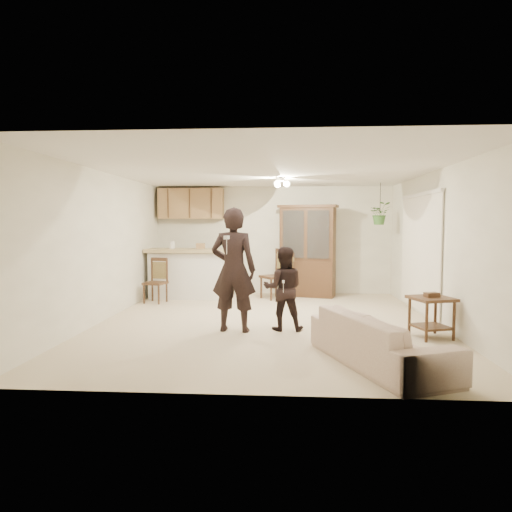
# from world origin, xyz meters

# --- Properties ---
(floor) EXTENTS (6.50, 6.50, 0.00)m
(floor) POSITION_xyz_m (0.00, 0.00, 0.00)
(floor) COLOR beige
(floor) RESTS_ON ground
(ceiling) EXTENTS (5.50, 6.50, 0.02)m
(ceiling) POSITION_xyz_m (0.00, 0.00, 2.50)
(ceiling) COLOR silver
(ceiling) RESTS_ON wall_back
(wall_back) EXTENTS (5.50, 0.02, 2.50)m
(wall_back) POSITION_xyz_m (0.00, 3.25, 1.25)
(wall_back) COLOR white
(wall_back) RESTS_ON ground
(wall_front) EXTENTS (5.50, 0.02, 2.50)m
(wall_front) POSITION_xyz_m (0.00, -3.25, 1.25)
(wall_front) COLOR white
(wall_front) RESTS_ON ground
(wall_left) EXTENTS (0.02, 6.50, 2.50)m
(wall_left) POSITION_xyz_m (-2.75, 0.00, 1.25)
(wall_left) COLOR white
(wall_left) RESTS_ON ground
(wall_right) EXTENTS (0.02, 6.50, 2.50)m
(wall_right) POSITION_xyz_m (2.75, 0.00, 1.25)
(wall_right) COLOR white
(wall_right) RESTS_ON ground
(breakfast_bar) EXTENTS (1.60, 0.55, 1.00)m
(breakfast_bar) POSITION_xyz_m (-1.85, 2.35, 0.50)
(breakfast_bar) COLOR silver
(breakfast_bar) RESTS_ON floor
(bar_top) EXTENTS (1.75, 0.70, 0.08)m
(bar_top) POSITION_xyz_m (-1.85, 2.35, 1.05)
(bar_top) COLOR tan
(bar_top) RESTS_ON breakfast_bar
(upper_cabinets) EXTENTS (1.50, 0.34, 0.70)m
(upper_cabinets) POSITION_xyz_m (-1.90, 3.07, 2.10)
(upper_cabinets) COLOR olive
(upper_cabinets) RESTS_ON wall_back
(vertical_blinds) EXTENTS (0.06, 2.30, 2.10)m
(vertical_blinds) POSITION_xyz_m (2.71, 0.90, 1.10)
(vertical_blinds) COLOR white
(vertical_blinds) RESTS_ON wall_right
(ceiling_fixture) EXTENTS (0.36, 0.36, 0.20)m
(ceiling_fixture) POSITION_xyz_m (0.20, 1.20, 2.40)
(ceiling_fixture) COLOR #FDEABD
(ceiling_fixture) RESTS_ON ceiling
(hanging_plant) EXTENTS (0.43, 0.37, 0.48)m
(hanging_plant) POSITION_xyz_m (2.30, 2.40, 1.85)
(hanging_plant) COLOR #295B24
(hanging_plant) RESTS_ON ceiling
(plant_cord) EXTENTS (0.01, 0.01, 0.65)m
(plant_cord) POSITION_xyz_m (2.30, 2.40, 2.17)
(plant_cord) COLOR #28241D
(plant_cord) RESTS_ON ceiling
(sofa) EXTENTS (1.37, 2.01, 0.73)m
(sofa) POSITION_xyz_m (1.39, -2.21, 0.37)
(sofa) COLOR beige
(sofa) RESTS_ON floor
(adult) EXTENTS (0.70, 0.50, 1.80)m
(adult) POSITION_xyz_m (-0.48, -0.67, 0.90)
(adult) COLOR black
(adult) RESTS_ON floor
(child) EXTENTS (0.66, 0.52, 1.35)m
(child) POSITION_xyz_m (0.27, -0.54, 0.68)
(child) COLOR black
(child) RESTS_ON floor
(china_hutch) EXTENTS (1.39, 0.82, 2.05)m
(china_hutch) POSITION_xyz_m (0.80, 2.81, 1.01)
(china_hutch) COLOR #321D12
(china_hutch) RESTS_ON floor
(side_table) EXTENTS (0.67, 0.67, 0.65)m
(side_table) POSITION_xyz_m (2.39, -0.89, 0.31)
(side_table) COLOR #321D12
(side_table) RESTS_ON floor
(chair_bar) EXTENTS (0.49, 0.49, 0.92)m
(chair_bar) POSITION_xyz_m (-2.38, 1.73, 0.26)
(chair_bar) COLOR #321D12
(chair_bar) RESTS_ON floor
(chair_hutch_left) EXTENTS (0.67, 0.67, 1.09)m
(chair_hutch_left) POSITION_xyz_m (0.05, 2.40, 0.31)
(chair_hutch_left) COLOR #321D12
(chair_hutch_left) RESTS_ON floor
(chair_hutch_right) EXTENTS (0.62, 0.62, 0.99)m
(chair_hutch_right) POSITION_xyz_m (0.46, 2.90, 0.28)
(chair_hutch_right) COLOR #321D12
(chair_hutch_right) RESTS_ON floor
(controller_adult) EXTENTS (0.07, 0.17, 0.05)m
(controller_adult) POSITION_xyz_m (-0.52, -1.11, 1.44)
(controller_adult) COLOR white
(controller_adult) RESTS_ON adult
(controller_child) EXTENTS (0.03, 0.11, 0.03)m
(controller_child) POSITION_xyz_m (0.27, -0.83, 0.78)
(controller_child) COLOR white
(controller_child) RESTS_ON child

